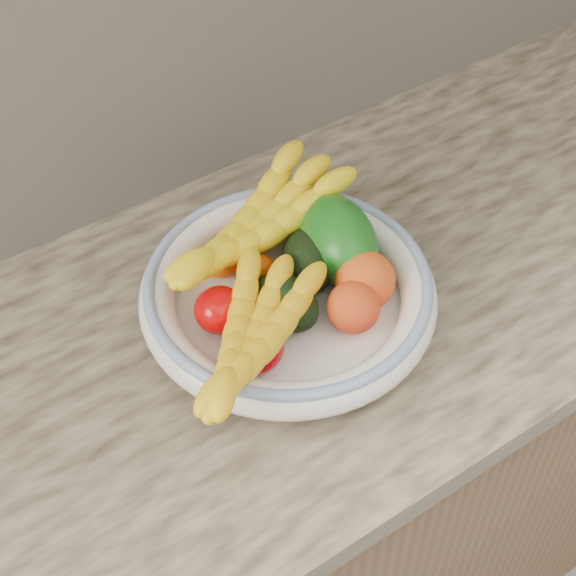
# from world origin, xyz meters

# --- Properties ---
(kitchen_counter) EXTENTS (2.44, 0.66, 1.40)m
(kitchen_counter) POSITION_xyz_m (0.00, 1.69, 0.46)
(kitchen_counter) COLOR brown
(kitchen_counter) RESTS_ON ground
(fruit_bowl) EXTENTS (0.39, 0.39, 0.08)m
(fruit_bowl) POSITION_xyz_m (0.00, 1.66, 0.95)
(fruit_bowl) COLOR white
(fruit_bowl) RESTS_ON kitchen_counter
(clementine_back_left) EXTENTS (0.05, 0.05, 0.05)m
(clementine_back_left) POSITION_xyz_m (-0.04, 1.76, 0.95)
(clementine_back_left) COLOR #FF6705
(clementine_back_left) RESTS_ON fruit_bowl
(clementine_back_right) EXTENTS (0.06, 0.06, 0.05)m
(clementine_back_right) POSITION_xyz_m (0.02, 1.78, 0.95)
(clementine_back_right) COLOR #FF6E05
(clementine_back_right) RESTS_ON fruit_bowl
(clementine_back_mid) EXTENTS (0.07, 0.07, 0.05)m
(clementine_back_mid) POSITION_xyz_m (-0.01, 1.71, 0.95)
(clementine_back_mid) COLOR #FE5A05
(clementine_back_mid) RESTS_ON fruit_bowl
(tomato_left) EXTENTS (0.08, 0.08, 0.06)m
(tomato_left) POSITION_xyz_m (-0.09, 1.68, 0.96)
(tomato_left) COLOR #BD0405
(tomato_left) RESTS_ON fruit_bowl
(tomato_near_left) EXTENTS (0.09, 0.09, 0.06)m
(tomato_near_left) POSITION_xyz_m (-0.09, 1.60, 0.96)
(tomato_near_left) COLOR #AF000D
(tomato_near_left) RESTS_ON fruit_bowl
(avocado_center) EXTENTS (0.08, 0.11, 0.07)m
(avocado_center) POSITION_xyz_m (-0.02, 1.64, 0.96)
(avocado_center) COLOR black
(avocado_center) RESTS_ON fruit_bowl
(avocado_right) EXTENTS (0.12, 0.13, 0.07)m
(avocado_right) POSITION_xyz_m (0.05, 1.68, 0.96)
(avocado_right) COLOR black
(avocado_right) RESTS_ON fruit_bowl
(green_mango) EXTENTS (0.15, 0.17, 0.13)m
(green_mango) POSITION_xyz_m (0.09, 1.68, 0.98)
(green_mango) COLOR #105810
(green_mango) RESTS_ON fruit_bowl
(peach_front) EXTENTS (0.07, 0.07, 0.07)m
(peach_front) POSITION_xyz_m (0.05, 1.58, 0.97)
(peach_front) COLOR orange
(peach_front) RESTS_ON fruit_bowl
(peach_right) EXTENTS (0.11, 0.11, 0.08)m
(peach_right) POSITION_xyz_m (0.09, 1.61, 0.97)
(peach_right) COLOR orange
(peach_right) RESTS_ON fruit_bowl
(banana_bunch_back) EXTENTS (0.36, 0.21, 0.09)m
(banana_bunch_back) POSITION_xyz_m (0.01, 1.75, 0.99)
(banana_bunch_back) COLOR yellow
(banana_bunch_back) RESTS_ON fruit_bowl
(banana_bunch_front) EXTENTS (0.31, 0.28, 0.08)m
(banana_bunch_front) POSITION_xyz_m (-0.10, 1.59, 0.98)
(banana_bunch_front) COLOR yellow
(banana_bunch_front) RESTS_ON fruit_bowl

